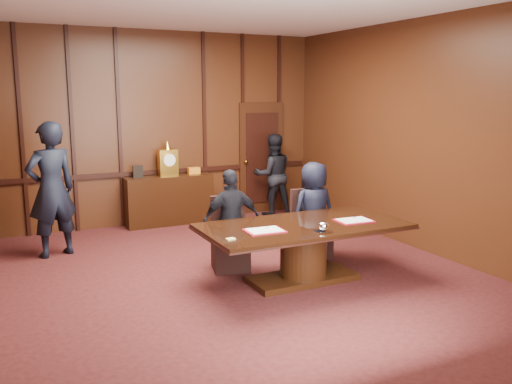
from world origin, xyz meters
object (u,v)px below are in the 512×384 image
conference_table (303,243)px  witness_left (51,190)px  signatory_right (314,211)px  sideboard (169,198)px  witness_right (273,175)px  signatory_left (232,221)px

conference_table → witness_left: bearing=136.7°
witness_left → conference_table: bearing=119.3°
signatory_right → sideboard: bearing=-69.2°
witness_left → sideboard: bearing=-168.5°
sideboard → witness_right: (2.08, -0.16, 0.32)m
signatory_left → signatory_right: signatory_right is taller
sideboard → conference_table: bearing=-80.6°
sideboard → witness_right: witness_right is taller
conference_table → signatory_left: 1.05m
conference_table → sideboard: bearing=99.4°
witness_left → witness_right: size_ratio=1.25×
signatory_right → signatory_left: bearing=-2.5°
conference_table → witness_left: size_ratio=1.31×
signatory_right → witness_right: witness_right is taller
sideboard → witness_left: size_ratio=0.80×
signatory_left → witness_left: (-2.09, 1.79, 0.30)m
signatory_left → witness_right: (2.11, 2.80, 0.10)m
sideboard → signatory_right: sideboard is taller
conference_table → witness_right: bearing=68.0°
signatory_right → witness_left: 3.85m
witness_left → witness_right: 4.33m
sideboard → signatory_right: (1.27, -2.96, 0.23)m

